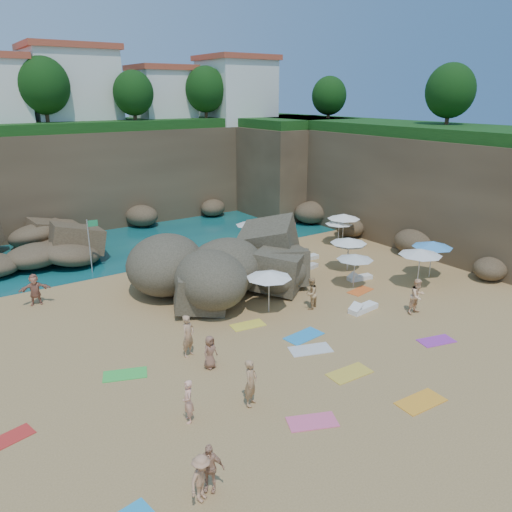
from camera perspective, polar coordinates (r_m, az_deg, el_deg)
ground at (r=26.43m, az=0.09°, el=-6.57°), size 120.00×120.00×0.00m
seawater at (r=52.78m, az=-18.74°, el=5.11°), size 120.00×120.00×0.00m
cliff_back at (r=47.95m, az=-15.20°, el=9.08°), size 44.00×8.00×8.00m
cliff_right at (r=43.40m, az=15.13°, el=8.18°), size 8.00×30.00×8.00m
cliff_corner at (r=50.68m, az=3.21°, el=10.13°), size 10.00×12.00×8.00m
clifftop_buildings at (r=48.50m, az=-15.15°, el=17.79°), size 28.48×9.48×7.00m
clifftop_trees at (r=43.39m, az=-9.82°, el=18.18°), size 35.60×23.82×4.40m
rock_outcrop at (r=30.20m, az=-5.25°, el=-3.40°), size 11.00×9.79×3.63m
flag_pole at (r=33.27m, az=-18.38°, el=1.86°), size 0.69×0.10×3.52m
parasol_0 at (r=37.59m, az=0.88°, el=4.20°), size 2.29×2.29×2.17m
parasol_1 at (r=33.05m, az=2.42°, el=2.71°), size 2.61×2.61×2.46m
parasol_2 at (r=36.45m, az=-0.52°, el=3.83°), size 2.34×2.34×2.22m
parasol_3 at (r=38.15m, az=9.48°, el=3.84°), size 2.05×2.05×1.94m
parasol_4 at (r=38.47m, az=10.00°, el=4.49°), size 2.47×2.47×2.34m
parasol_5 at (r=32.74m, az=10.59°, el=1.52°), size 2.14×2.14×2.02m
parasol_7 at (r=32.54m, az=10.54°, el=1.77°), size 2.35×2.35×2.23m
parasol_8 at (r=29.84m, az=11.26°, el=-0.10°), size 2.17×2.17×2.06m
parasol_9 at (r=25.87m, az=1.50°, el=-2.13°), size 2.41×2.41×2.28m
parasol_10 at (r=32.69m, az=19.54°, el=1.28°), size 2.48×2.48×2.34m
parasol_11 at (r=30.73m, az=18.30°, el=0.45°), size 2.52×2.52×2.39m
lounger_0 at (r=37.30m, az=-0.26°, el=1.11°), size 1.62×1.19×0.24m
lounger_1 at (r=33.01m, az=6.02°, el=-1.29°), size 1.64×0.90×0.24m
lounger_2 at (r=34.81m, az=5.86°, el=-0.22°), size 1.77×0.67×0.27m
lounger_3 at (r=31.65m, az=11.78°, el=-2.44°), size 1.67×0.79×0.25m
lounger_4 at (r=38.15m, az=10.81°, el=1.19°), size 1.76×1.17×0.26m
lounger_5 at (r=27.28m, az=12.15°, el=-5.86°), size 1.85×0.77×0.28m
towel_1 at (r=18.64m, az=6.45°, el=-18.31°), size 1.95×1.49×0.03m
towel_2 at (r=20.47m, az=18.31°, el=-15.52°), size 1.95×1.05×0.03m
towel_3 at (r=21.78m, az=-14.73°, el=-12.96°), size 1.96×1.45×0.03m
towel_4 at (r=21.54m, az=10.64°, el=-13.02°), size 1.91×1.01×0.03m
towel_5 at (r=23.05m, az=6.24°, el=-10.58°), size 2.10×1.52×0.03m
towel_6 at (r=25.12m, az=19.92°, el=-9.10°), size 1.86×1.24×0.03m
towel_7 at (r=19.66m, az=-26.39°, el=-18.18°), size 1.67×1.11×0.03m
towel_8 at (r=24.19m, az=5.50°, el=-9.09°), size 2.01×1.17×0.03m
towel_10 at (r=29.91m, az=11.84°, el=-3.92°), size 1.75×1.09×0.03m
towel_12 at (r=25.14m, az=-0.93°, el=-7.90°), size 1.79×1.08×0.03m
person_stand_0 at (r=22.22m, az=-7.76°, el=-9.04°), size 0.84×0.73×1.93m
person_stand_1 at (r=26.84m, az=6.29°, el=-4.27°), size 1.04×0.95×1.73m
person_stand_2 at (r=31.37m, az=-5.80°, el=-0.71°), size 1.29×1.17×1.92m
person_stand_3 at (r=32.30m, az=1.18°, el=-0.43°), size 0.74×0.96×1.52m
person_stand_4 at (r=37.71m, az=4.19°, el=2.55°), size 0.88×1.05×1.88m
person_stand_5 at (r=29.71m, az=-23.96°, el=-3.51°), size 1.69×0.73×1.76m
person_stand_6 at (r=18.28m, az=-7.77°, el=-16.14°), size 0.53×0.67×1.61m
person_lie_0 at (r=15.77m, az=-6.17°, el=-25.49°), size 1.52×1.75×0.39m
person_lie_1 at (r=16.04m, az=-5.33°, el=-24.58°), size 1.69×1.76×0.38m
person_lie_2 at (r=21.58m, az=-5.24°, el=-12.16°), size 1.07×1.57×0.38m
person_lie_4 at (r=19.26m, az=-0.59°, el=-16.10°), size 1.56×1.89×0.44m
person_lie_5 at (r=27.60m, az=17.84°, el=-5.58°), size 0.95×1.90×0.71m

